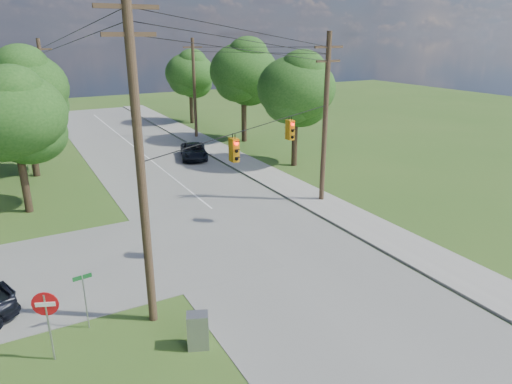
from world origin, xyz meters
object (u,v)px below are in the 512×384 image
car_main_north (194,151)px  pole_north_w (46,96)px  pole_sw (140,162)px  control_cabinet (198,331)px  pole_north_e (194,88)px  pole_ne (325,117)px  do_not_enter_sign (46,312)px

car_main_north → pole_north_w: bearing=159.9°
pole_sw → control_cabinet: 6.11m
pole_north_e → pole_north_w: bearing=180.0°
pole_ne → pole_north_w: size_ratio=1.05×
pole_north_e → pole_north_w: 13.90m
pole_north_e → do_not_enter_sign: pole_north_e is taller
pole_ne → control_cabinet: pole_ne is taller
pole_sw → pole_north_e: size_ratio=1.20×
pole_north_w → do_not_enter_sign: pole_north_w is taller
pole_ne → car_main_north: (-3.40, 14.00, -4.79)m
pole_sw → control_cabinet: (0.90, -2.36, -5.57)m
pole_ne → do_not_enter_sign: pole_ne is taller
pole_sw → control_cabinet: size_ratio=9.06×
pole_north_e → pole_north_w: (-13.90, 0.00, 0.00)m
pole_ne → car_main_north: 15.18m
pole_sw → pole_ne: (13.50, 7.60, -0.76)m
do_not_enter_sign → pole_ne: bearing=47.9°
pole_north_w → control_cabinet: pole_north_w is taller
pole_north_e → control_cabinet: size_ratio=7.55×
pole_sw → pole_ne: bearing=29.4°
car_main_north → control_cabinet: size_ratio=3.52×
pole_sw → pole_ne: pole_sw is taller
pole_ne → control_cabinet: size_ratio=7.93×
pole_ne → control_cabinet: bearing=-141.7°
pole_ne → pole_north_e: (-0.00, 22.00, -0.34)m
pole_north_e → do_not_enter_sign: bearing=-119.4°
pole_north_w → pole_sw: bearing=-89.2°
car_main_north → control_cabinet: (-9.20, -23.96, -0.02)m
pole_north_w → car_main_north: size_ratio=2.15×
pole_north_e → do_not_enter_sign: size_ratio=3.89×
pole_sw → do_not_enter_sign: 5.68m
pole_north_e → control_cabinet: pole_north_e is taller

